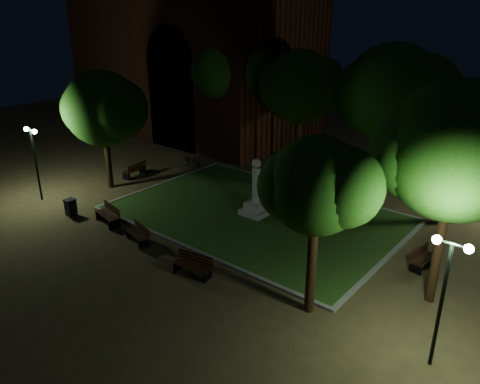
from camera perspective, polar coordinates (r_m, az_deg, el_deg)
The scene contains 23 objects.
ground at distance 24.57m, azimuth -0.92°, elevation -4.34°, with size 80.00×80.00×0.00m, color #4C3E24.
lawn at distance 25.97m, azimuth 1.93°, elevation -2.74°, with size 15.00×10.00×0.08m, color #2B4E1A.
lawn_kerb at distance 25.96m, azimuth 1.93°, elevation -2.70°, with size 15.40×10.40×0.12m.
monument at distance 25.60m, azimuth 1.95°, elevation -0.88°, with size 1.40×1.40×3.20m.
building_main at distance 43.06m, azimuth -5.50°, elevation 17.19°, with size 20.00×12.00×15.00m.
tree_west at distance 29.54m, azimuth -16.32°, elevation 9.70°, with size 5.61×4.58×7.35m.
tree_north_wl at distance 31.76m, azimuth 7.46°, elevation 12.60°, with size 5.96×4.87×8.25m.
tree_north_er at distance 27.26m, azimuth 18.33°, elevation 11.25°, with size 6.72×5.48×9.07m.
tree_east at distance 17.89m, azimuth 25.15°, elevation 4.43°, with size 6.17×5.04×8.66m.
tree_se at distance 16.15m, azimuth 9.54°, elevation 0.65°, with size 4.30×3.51×6.87m.
tree_nw at distance 35.28m, azimuth -1.28°, elevation 14.54°, with size 6.19×5.05×8.86m.
tree_far_north at distance 33.81m, azimuth 7.67°, elevation 13.03°, with size 5.59×4.56×8.03m.
lamppost_sw at distance 29.47m, azimuth -23.85°, elevation 4.68°, with size 1.18×0.28×4.38m.
lamppost_se at distance 15.57m, azimuth 23.77°, elevation -9.85°, with size 1.18×0.28×4.54m.
lamppost_nw at distance 38.07m, azimuth -5.93°, elevation 9.93°, with size 1.18×0.28×4.31m.
bench_near_left at distance 23.47m, azimuth -12.27°, elevation -5.07°, with size 1.71×0.95×0.89m.
bench_near_right at distance 20.40m, azimuth -5.74°, elevation -8.93°, with size 1.83×0.91×0.96m.
bench_west_near at distance 25.81m, azimuth -15.72°, elevation -2.71°, with size 1.92×0.98×1.01m.
bench_left_side at distance 32.34m, azimuth -12.68°, elevation 2.61°, with size 0.89×1.88×0.99m.
bench_right_side at distance 22.39m, azimuth 21.39°, elevation -7.59°, with size 0.76×1.67×0.88m.
bench_far_side at distance 28.34m, azimuth 14.47°, elevation -0.40°, with size 1.78×0.83×0.94m.
trash_bin at distance 27.43m, azimuth -19.94°, elevation -1.75°, with size 0.55×0.55×0.93m.
bicycle at distance 33.80m, azimuth -5.99°, elevation 3.83°, with size 0.58×1.67×0.88m, color black.
Camera 1 is at (14.25, -16.80, 10.89)m, focal length 35.00 mm.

